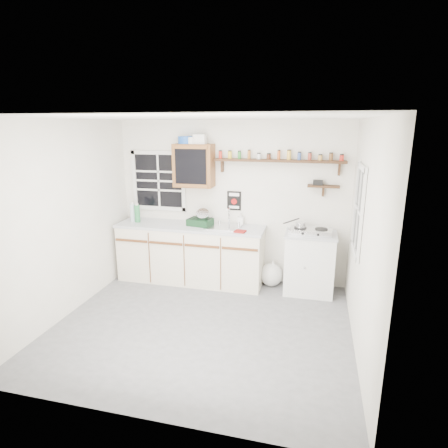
# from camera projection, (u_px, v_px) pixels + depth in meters

# --- Properties ---
(room) EXTENTS (3.64, 3.24, 2.54)m
(room) POSITION_uv_depth(u_px,v_px,m) (201.00, 229.00, 4.36)
(room) COLOR #555557
(room) RESTS_ON ground
(main_cabinet) EXTENTS (2.31, 0.63, 0.92)m
(main_cabinet) POSITION_uv_depth(u_px,v_px,m) (191.00, 253.00, 5.91)
(main_cabinet) COLOR beige
(main_cabinet) RESTS_ON floor
(right_cabinet) EXTENTS (0.73, 0.57, 0.91)m
(right_cabinet) POSITION_uv_depth(u_px,v_px,m) (309.00, 263.00, 5.51)
(right_cabinet) COLOR silver
(right_cabinet) RESTS_ON floor
(sink) EXTENTS (0.52, 0.44, 0.29)m
(sink) POSITION_uv_depth(u_px,v_px,m) (224.00, 227.00, 5.67)
(sink) COLOR silver
(sink) RESTS_ON main_cabinet
(upper_cabinet) EXTENTS (0.60, 0.32, 0.65)m
(upper_cabinet) POSITION_uv_depth(u_px,v_px,m) (194.00, 166.00, 5.69)
(upper_cabinet) COLOR brown
(upper_cabinet) RESTS_ON wall_back
(upper_cabinet_clutter) EXTENTS (0.43, 0.24, 0.14)m
(upper_cabinet_clutter) POSITION_uv_depth(u_px,v_px,m) (191.00, 140.00, 5.60)
(upper_cabinet_clutter) COLOR #194AA4
(upper_cabinet_clutter) RESTS_ON upper_cabinet
(spice_shelf) EXTENTS (1.91, 0.18, 0.35)m
(spice_shelf) POSITION_uv_depth(u_px,v_px,m) (279.00, 160.00, 5.43)
(spice_shelf) COLOR black
(spice_shelf) RESTS_ON wall_back
(secondary_shelf) EXTENTS (0.45, 0.16, 0.24)m
(secondary_shelf) POSITION_uv_depth(u_px,v_px,m) (322.00, 186.00, 5.39)
(secondary_shelf) COLOR black
(secondary_shelf) RESTS_ON wall_back
(warning_sign) EXTENTS (0.22, 0.02, 0.30)m
(warning_sign) POSITION_uv_depth(u_px,v_px,m) (234.00, 201.00, 5.83)
(warning_sign) COLOR black
(warning_sign) RESTS_ON wall_back
(window_back) EXTENTS (0.93, 0.03, 0.98)m
(window_back) POSITION_uv_depth(u_px,v_px,m) (159.00, 181.00, 6.04)
(window_back) COLOR black
(window_back) RESTS_ON wall_back
(window_right) EXTENTS (0.03, 0.78, 1.08)m
(window_right) POSITION_uv_depth(u_px,v_px,m) (359.00, 210.00, 4.41)
(window_right) COLOR black
(window_right) RESTS_ON wall_back
(water_bottles) EXTENTS (0.18, 0.11, 0.31)m
(water_bottles) POSITION_uv_depth(u_px,v_px,m) (135.00, 213.00, 5.97)
(water_bottles) COLOR #A9BBC7
(water_bottles) RESTS_ON main_cabinet
(dish_rack) EXTENTS (0.40, 0.33, 0.27)m
(dish_rack) POSITION_uv_depth(u_px,v_px,m) (201.00, 220.00, 5.77)
(dish_rack) COLOR black
(dish_rack) RESTS_ON main_cabinet
(soap_bottle) EXTENTS (0.09, 0.09, 0.19)m
(soap_bottle) POSITION_uv_depth(u_px,v_px,m) (241.00, 219.00, 5.79)
(soap_bottle) COLOR white
(soap_bottle) RESTS_ON main_cabinet
(rag) EXTENTS (0.18, 0.16, 0.02)m
(rag) POSITION_uv_depth(u_px,v_px,m) (240.00, 231.00, 5.42)
(rag) COLOR maroon
(rag) RESTS_ON main_cabinet
(hotplate) EXTENTS (0.61, 0.35, 0.09)m
(hotplate) POSITION_uv_depth(u_px,v_px,m) (311.00, 231.00, 5.37)
(hotplate) COLOR silver
(hotplate) RESTS_ON right_cabinet
(saucepan) EXTENTS (0.33, 0.22, 0.15)m
(saucepan) POSITION_uv_depth(u_px,v_px,m) (300.00, 225.00, 5.39)
(saucepan) COLOR silver
(saucepan) RESTS_ON hotplate
(trash_bag) EXTENTS (0.38, 0.35, 0.44)m
(trash_bag) POSITION_uv_depth(u_px,v_px,m) (271.00, 274.00, 5.78)
(trash_bag) COLOR silver
(trash_bag) RESTS_ON floor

